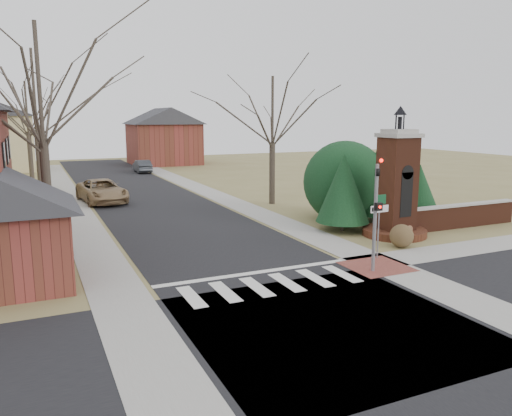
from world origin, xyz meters
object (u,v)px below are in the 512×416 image
brick_gate_monument (396,193)px  distant_car (142,166)px  traffic_signal_pole (376,206)px  sign_post (379,214)px  pickup_truck (102,191)px

brick_gate_monument → distant_car: bearing=99.3°
traffic_signal_pole → sign_post: bearing=47.6°
distant_car → sign_post: bearing=94.1°
pickup_truck → distant_car: pickup_truck is taller
sign_post → brick_gate_monument: size_ratio=0.42×
traffic_signal_pole → pickup_truck: (-7.43, 20.92, -1.79)m
distant_car → traffic_signal_pole: bearing=92.1°
traffic_signal_pole → sign_post: (1.29, 1.41, -0.64)m
brick_gate_monument → pickup_truck: size_ratio=1.12×
traffic_signal_pole → distant_car: bearing=91.3°
traffic_signal_pole → pickup_truck: traffic_signal_pole is taller
traffic_signal_pole → pickup_truck: 22.28m
pickup_truck → distant_car: 18.96m
brick_gate_monument → distant_car: size_ratio=1.58×
brick_gate_monument → traffic_signal_pole: bearing=-136.8°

